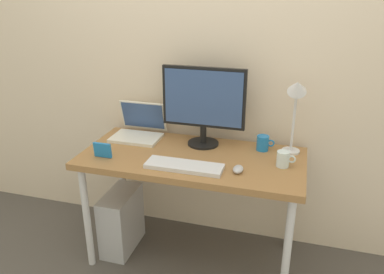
{
  "coord_description": "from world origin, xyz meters",
  "views": [
    {
      "loc": [
        0.58,
        -2.03,
        1.72
      ],
      "look_at": [
        0.0,
        0.0,
        0.87
      ],
      "focal_mm": 35.87,
      "sensor_mm": 36.0,
      "label": 1
    }
  ],
  "objects": [
    {
      "name": "coffee_mug",
      "position": [
        0.4,
        0.2,
        0.79
      ],
      "size": [
        0.11,
        0.08,
        0.09
      ],
      "color": "#1E72BF",
      "rests_on": "desk"
    },
    {
      "name": "photo_frame",
      "position": [
        -0.5,
        -0.18,
        0.79
      ],
      "size": [
        0.11,
        0.02,
        0.09
      ],
      "primitive_type": "cube",
      "rotation": [
        0.09,
        0.0,
        0.0
      ],
      "color": "#1E72BF",
      "rests_on": "desk"
    },
    {
      "name": "laptop",
      "position": [
        -0.43,
        0.2,
        0.8
      ],
      "size": [
        0.32,
        0.28,
        0.23
      ],
      "color": "silver",
      "rests_on": "desk"
    },
    {
      "name": "monitor",
      "position": [
        0.02,
        0.18,
        1.03
      ],
      "size": [
        0.53,
        0.2,
        0.5
      ],
      "color": "black",
      "rests_on": "desk"
    },
    {
      "name": "glass_cup",
      "position": [
        0.54,
        0.0,
        0.79
      ],
      "size": [
        0.11,
        0.07,
        0.09
      ],
      "color": "silver",
      "rests_on": "desk"
    },
    {
      "name": "keyboard",
      "position": [
        0.01,
        -0.18,
        0.76
      ],
      "size": [
        0.44,
        0.14,
        0.02
      ],
      "primitive_type": "cube",
      "color": "silver",
      "rests_on": "desk"
    },
    {
      "name": "desk",
      "position": [
        0.0,
        0.0,
        0.67
      ],
      "size": [
        1.34,
        0.63,
        0.75
      ],
      "color": "olive",
      "rests_on": "ground_plane"
    },
    {
      "name": "mouse",
      "position": [
        0.31,
        -0.14,
        0.76
      ],
      "size": [
        0.06,
        0.09,
        0.03
      ],
      "primitive_type": "ellipsoid",
      "color": "#B2B2B7",
      "rests_on": "desk"
    },
    {
      "name": "computer_tower",
      "position": [
        -0.49,
        -0.04,
        0.21
      ],
      "size": [
        0.18,
        0.36,
        0.42
      ],
      "primitive_type": "cube",
      "color": "#B2B2B7",
      "rests_on": "ground_plane"
    },
    {
      "name": "back_wall",
      "position": [
        0.0,
        0.38,
        1.3
      ],
      "size": [
        4.4,
        0.04,
        2.6
      ],
      "primitive_type": "cube",
      "color": "beige",
      "rests_on": "ground_plane"
    },
    {
      "name": "desk_lamp",
      "position": [
        0.57,
        0.19,
        1.09
      ],
      "size": [
        0.11,
        0.16,
        0.49
      ],
      "color": "silver",
      "rests_on": "desk"
    },
    {
      "name": "ground_plane",
      "position": [
        0.0,
        0.0,
        0.0
      ],
      "size": [
        6.0,
        6.0,
        0.0
      ],
      "primitive_type": "plane",
      "color": "#4C4742"
    }
  ]
}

